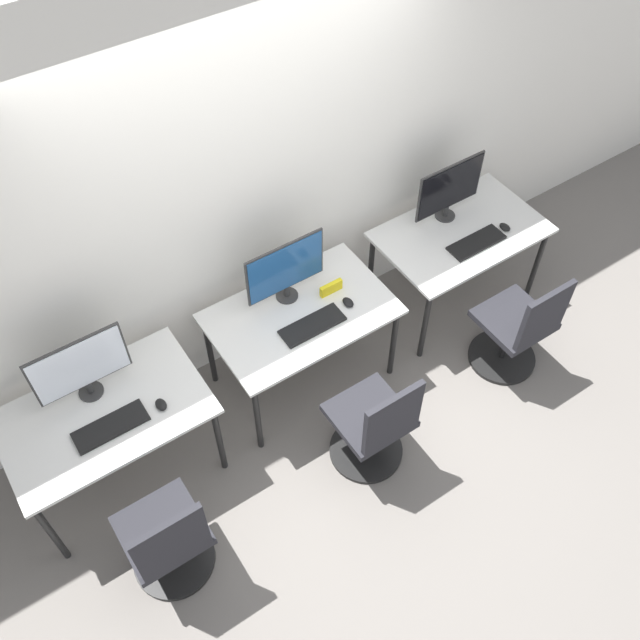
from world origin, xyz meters
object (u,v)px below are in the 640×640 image
at_px(mouse_left, 161,405).
at_px(mouse_right, 505,227).
at_px(keyboard_center, 312,325).
at_px(office_chair_right, 517,331).
at_px(office_chair_left, 169,543).
at_px(keyboard_right, 476,243).
at_px(mouse_center, 348,302).
at_px(monitor_center, 285,269).
at_px(monitor_right, 450,189).
at_px(office_chair_center, 374,428).
at_px(monitor_left, 80,367).
at_px(keyboard_left, 111,427).

height_order(mouse_left, mouse_right, same).
relative_size(mouse_left, keyboard_center, 0.21).
relative_size(mouse_right, office_chair_right, 0.10).
xyz_separation_m(office_chair_left, keyboard_right, (2.69, 0.60, 0.33)).
relative_size(mouse_center, keyboard_right, 0.21).
height_order(monitor_center, office_chair_right, monitor_center).
height_order(monitor_center, monitor_right, same).
bearing_deg(office_chair_center, mouse_left, 148.65).
bearing_deg(office_chair_left, monitor_left, 89.15).
bearing_deg(monitor_left, office_chair_left, -90.85).
height_order(keyboard_center, office_chair_right, office_chair_right).
distance_m(keyboard_left, mouse_center, 1.63).
height_order(mouse_left, monitor_center, monitor_center).
bearing_deg(office_chair_right, keyboard_center, 155.26).
height_order(monitor_right, office_chair_right, monitor_right).
distance_m(mouse_left, monitor_right, 2.41).
height_order(mouse_center, office_chair_right, office_chair_right).
bearing_deg(keyboard_right, monitor_center, 166.64).
bearing_deg(mouse_right, monitor_center, 168.83).
xyz_separation_m(monitor_left, keyboard_right, (2.67, -0.32, -0.24)).
bearing_deg(keyboard_right, office_chair_left, -167.45).
relative_size(monitor_center, office_chair_right, 0.60).
xyz_separation_m(monitor_left, monitor_center, (1.34, -0.00, 0.00)).
bearing_deg(mouse_center, mouse_right, -1.86).
xyz_separation_m(monitor_left, office_chair_right, (2.61, -0.89, -0.58)).
height_order(monitor_center, office_chair_center, monitor_center).
distance_m(office_chair_left, mouse_center, 1.79).
relative_size(monitor_center, monitor_right, 1.00).
bearing_deg(keyboard_center, keyboard_right, -0.74).
bearing_deg(office_chair_right, mouse_center, 148.07).
relative_size(keyboard_left, monitor_right, 0.76).
distance_m(office_chair_center, keyboard_right, 1.50).
relative_size(keyboard_center, monitor_right, 0.76).
distance_m(office_chair_left, keyboard_right, 2.77).
relative_size(office_chair_center, mouse_right, 10.09).
xyz_separation_m(office_chair_left, office_chair_center, (1.37, -0.04, 0.00)).
height_order(keyboard_left, mouse_center, mouse_center).
height_order(keyboard_left, office_chair_left, office_chair_left).
height_order(monitor_center, mouse_center, monitor_center).
height_order(keyboard_left, office_chair_center, office_chair_center).
relative_size(monitor_left, keyboard_left, 1.31).
relative_size(keyboard_center, mouse_center, 4.66).
bearing_deg(mouse_left, office_chair_center, -31.35).
height_order(keyboard_left, keyboard_center, same).
distance_m(mouse_center, monitor_right, 1.11).
distance_m(office_chair_center, office_chair_right, 1.26).
distance_m(mouse_left, mouse_right, 2.64).
height_order(monitor_left, keyboard_right, monitor_left).
bearing_deg(mouse_left, keyboard_left, 174.41).
bearing_deg(monitor_left, office_chair_center, -35.27).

